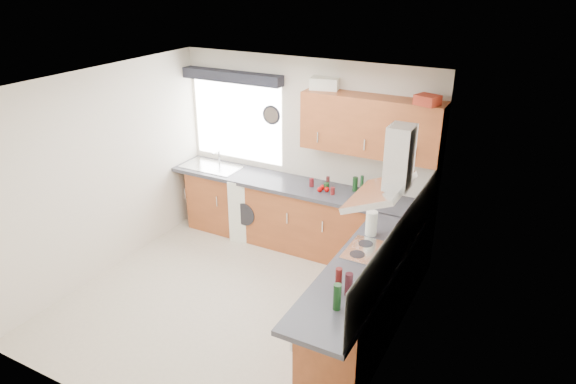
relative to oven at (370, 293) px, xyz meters
The scene contains 39 objects.
ground_plane 1.59m from the oven, 168.69° to the right, with size 3.60×3.60×0.00m, color beige.
ceiling 2.58m from the oven, 168.69° to the right, with size 3.60×3.60×0.02m, color white.
wall_back 2.28m from the oven, 135.00° to the left, with size 3.60×0.02×2.50m, color silver.
wall_front 2.71m from the oven, 125.54° to the right, with size 3.60×0.02×2.50m, color silver.
wall_left 3.41m from the oven, behind, with size 0.02×3.60×2.50m, color silver.
wall_right 0.93m from the oven, 45.00° to the right, with size 0.02×3.60×2.50m, color silver.
window 3.16m from the oven, 149.70° to the left, with size 1.40×0.02×1.10m, color white.
window_blind 3.40m from the oven, 151.23° to the left, with size 1.50×0.18×0.14m, color black.
splashback 0.81m from the oven, ahead, with size 0.01×3.00×0.54m, color white.
base_cab_back 2.01m from the oven, 142.90° to the left, with size 3.00×0.58×0.86m, color brown.
base_cab_corner 1.20m from the oven, 90.00° to the left, with size 0.60×0.60×0.86m, color brown.
base_cab_right 0.15m from the oven, 86.19° to the right, with size 0.58×2.10×0.86m, color brown.
worktop_back 1.98m from the oven, 141.34° to the left, with size 3.60×0.62×0.05m, color #33333A.
worktop_right 0.55m from the oven, 90.00° to the right, with size 0.62×2.42×0.05m, color #33333A.
sink 3.12m from the oven, 157.02° to the left, with size 0.84×0.46×0.10m, color silver, non-canonical shape.
oven is the anchor object (origin of this frame).
hob_plate 0.49m from the oven, 90.00° to the left, with size 0.52×0.52×0.01m, color silver.
extractor_hood 1.35m from the oven, ahead, with size 0.52×0.78×0.66m, color silver, non-canonical shape.
upper_cabinets 1.99m from the oven, 112.54° to the left, with size 1.70×0.35×0.70m, color brown.
washing_machine 2.44m from the oven, 150.05° to the left, with size 0.61×0.59×0.89m, color white.
wall_clock 2.80m from the oven, 143.50° to the left, with size 0.26×0.26×0.04m, color black.
casserole 2.58m from the oven, 130.20° to the left, with size 0.34×0.25×0.14m, color white.
storage_box 2.16m from the oven, 85.31° to the left, with size 0.24×0.20×0.11m, color #A32E1A.
utensil_pot 1.55m from the oven, 104.04° to the left, with size 0.10×0.10×0.14m, color gray.
kitchen_roll 0.73m from the oven, 112.90° to the left, with size 0.12×0.12×0.27m, color white.
tomato_cluster 1.66m from the oven, 132.67° to the left, with size 0.14×0.14×0.07m, color #B80505, non-canonical shape.
jar_0 1.70m from the oven, 130.72° to the left, with size 0.07×0.07×0.09m, color #163F1A.
jar_1 1.46m from the oven, 108.01° to the left, with size 0.05×0.05×0.25m, color olive.
jar_2 1.58m from the oven, 115.00° to the left, with size 0.04×0.04×0.24m, color #163F1C.
jar_3 1.39m from the oven, 111.55° to the left, with size 0.07×0.07×0.11m, color #1F5722.
jar_4 1.78m from the oven, 129.28° to the left, with size 0.05×0.05×0.14m, color #531D1D.
jar_5 1.64m from the oven, 117.82° to the left, with size 0.06×0.06×0.19m, color #164019.
jar_6 1.48m from the oven, 108.46° to the left, with size 0.06×0.06×0.24m, color #4D1B22.
jar_7 1.55m from the oven, 129.43° to the left, with size 0.05×0.05×0.09m, color maroon.
jar_8 1.84m from the oven, 135.84° to the left, with size 0.06×0.06×0.11m, color maroon.
jar_9 1.42m from the oven, 109.39° to the left, with size 0.07×0.07×0.21m, color #521911.
bottle_0 0.98m from the oven, 86.47° to the right, with size 0.07×0.07×0.22m, color #39141B.
bottle_1 1.18m from the oven, 87.92° to the right, with size 0.07×0.07×0.24m, color #133614.
bottle_2 1.00m from the oven, 93.27° to the right, with size 0.06×0.06×0.24m, color #541211.
Camera 1 is at (2.82, -4.01, 3.54)m, focal length 32.00 mm.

